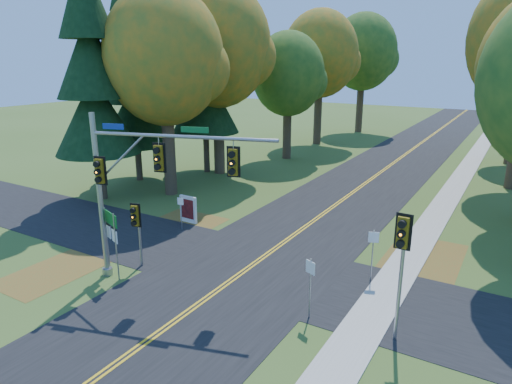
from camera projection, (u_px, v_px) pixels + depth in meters
The scene contains 25 objects.
ground at pixel (226, 284), 19.87m from camera, with size 160.00×160.00×0.00m, color #3D571E.
road_main at pixel (226, 284), 19.87m from camera, with size 8.00×160.00×0.02m, color black.
road_cross at pixel (250, 267), 21.52m from camera, with size 60.00×6.00×0.02m, color black.
centerline_left at pixel (224, 283), 19.91m from camera, with size 0.10×160.00×0.01m, color gold.
centerline_right at pixel (228, 284), 19.82m from camera, with size 0.10×160.00×0.01m, color gold.
sidewalk_east at pixel (365, 325), 16.81m from camera, with size 1.60×160.00×0.06m, color #9E998E.
leaf_patch_w_near at pixel (173, 228), 26.36m from camera, with size 4.00×6.00×0.00m, color brown.
leaf_patch_e at pixel (418, 267), 21.46m from camera, with size 3.50×8.00×0.00m, color brown.
leaf_patch_w_far at pixel (56, 271), 21.09m from camera, with size 3.00×5.00×0.00m, color brown.
tree_w_a at pixel (166, 57), 30.37m from camera, with size 8.00×8.00×14.15m.
tree_w_b at pixel (218, 46), 36.10m from camera, with size 8.60×8.60×15.38m.
tree_w_c at pixel (289, 75), 42.44m from camera, with size 6.80×6.80×11.91m.
tree_w_d at pixel (321, 54), 49.38m from camera, with size 8.20×8.20×14.56m.
tree_w_e at pixel (364, 52), 57.67m from camera, with size 8.40×8.40×14.97m.
pine_a at pixel (91, 62), 29.34m from camera, with size 5.60×5.60×19.48m.
pine_b at pixel (132, 76), 34.48m from camera, with size 5.60×5.60×17.31m.
pine_c at pixel (203, 55), 36.68m from camera, with size 5.60×5.60×20.56m.
traffic_mast at pixel (140, 177), 18.92m from camera, with size 7.78×2.73×7.33m.
east_signal_pole at pixel (402, 246), 14.85m from camera, with size 0.55×0.63×4.73m.
ped_signal_pole at pixel (136, 220), 20.81m from camera, with size 0.49×0.58×3.17m.
route_sign_cluster at pixel (111, 230), 20.03m from camera, with size 1.38×0.55×3.13m.
info_kiosk at pixel (188, 209), 27.11m from camera, with size 1.18×0.21×1.63m.
reg_sign_e_north at pixel (373, 246), 19.81m from camera, with size 0.43×0.19×2.36m.
reg_sign_e_south at pixel (310, 278), 16.86m from camera, with size 0.44×0.22×2.43m.
reg_sign_w at pixel (181, 207), 25.73m from camera, with size 0.38×0.08×1.99m.
Camera 1 is at (10.30, -14.70, 9.51)m, focal length 32.00 mm.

